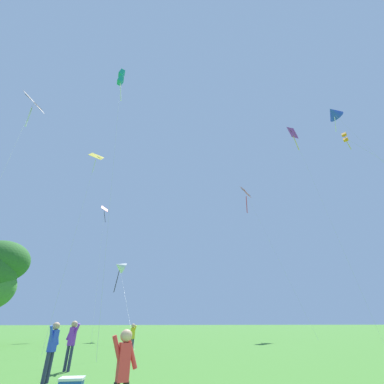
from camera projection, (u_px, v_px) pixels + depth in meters
name	position (u px, v px, depth m)	size (l,w,h in m)	color
kite_blue_delta	(333.00, 113.00, 34.88)	(3.11, 10.75, 28.06)	blue
kite_black_large	(32.00, 108.00, 27.14)	(4.64, 8.64, 23.66)	black
kite_teal_box	(121.00, 79.00, 28.72)	(2.87, 5.99, 27.01)	teal
kite_white_distant	(120.00, 266.00, 30.80)	(4.02, 12.61, 8.46)	white
kite_red_high	(104.00, 215.00, 38.00)	(3.10, 9.29, 17.44)	red
kite_yellow_diamond	(95.00, 163.00, 25.24)	(1.32, 4.88, 17.03)	yellow
kite_orange_box	(349.00, 140.00, 20.67)	(2.63, 8.61, 15.60)	orange
kite_purple_streamer	(295.00, 139.00, 39.71)	(1.93, 6.38, 28.98)	purple
kite_pink_low	(247.00, 198.00, 41.95)	(4.87, 7.89, 21.84)	pink
person_near_tree	(52.00, 345.00, 8.56)	(0.29, 0.54, 1.72)	#2D3351
person_with_spool	(72.00, 340.00, 10.55)	(0.55, 0.34, 1.77)	#2D3351
person_in_red_shirt	(132.00, 336.00, 15.77)	(0.45, 0.40, 1.64)	#2D3351
person_foreground_watcher	(123.00, 370.00, 4.59)	(0.51, 0.24, 1.60)	black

